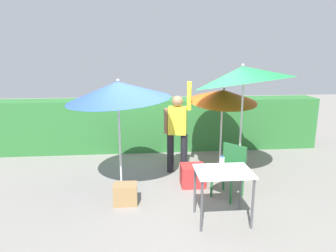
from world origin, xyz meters
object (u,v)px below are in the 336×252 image
object	(u,v)px
person_vendor	(177,128)
umbrella_orange	(223,96)
bottle_water	(222,165)
crate_cardboard	(125,194)
chair_plastic	(230,168)
umbrella_rainbow	(243,75)
umbrella_yellow	(118,91)
cooler_box	(193,175)
folding_table	(223,177)

from	to	relation	value
person_vendor	umbrella_orange	bearing A→B (deg)	13.62
umbrella_orange	bottle_water	xyz separation A→B (m)	(-0.60, -2.22, -0.66)
person_vendor	crate_cardboard	xyz separation A→B (m)	(-1.01, -1.28, -0.76)
person_vendor	bottle_water	distance (m)	2.02
person_vendor	chair_plastic	xyz separation A→B (m)	(0.77, -1.14, -0.42)
umbrella_rainbow	chair_plastic	distance (m)	1.67
umbrella_orange	person_vendor	size ratio (longest dim) A/B	0.94
umbrella_yellow	bottle_water	distance (m)	2.16
umbrella_orange	cooler_box	world-z (taller)	umbrella_orange
person_vendor	folding_table	bearing A→B (deg)	-77.39
chair_plastic	umbrella_rainbow	bearing A→B (deg)	60.06
umbrella_orange	folding_table	distance (m)	2.39
umbrella_yellow	crate_cardboard	xyz separation A→B (m)	(0.10, -0.59, -1.62)
umbrella_yellow	crate_cardboard	bearing A→B (deg)	-80.64
chair_plastic	cooler_box	size ratio (longest dim) A/B	2.01
person_vendor	umbrella_yellow	bearing A→B (deg)	-147.95
umbrella_rainbow	bottle_water	bearing A→B (deg)	-117.09
chair_plastic	crate_cardboard	world-z (taller)	chair_plastic
cooler_box	crate_cardboard	distance (m)	1.36
umbrella_rainbow	person_vendor	xyz separation A→B (m)	(-1.11, 0.55, -1.10)
umbrella_orange	crate_cardboard	xyz separation A→B (m)	(-2.00, -1.52, -1.38)
umbrella_yellow	bottle_water	world-z (taller)	umbrella_yellow
umbrella_rainbow	umbrella_orange	world-z (taller)	umbrella_rainbow
umbrella_rainbow	bottle_water	xyz separation A→B (m)	(-0.73, -1.43, -1.14)
chair_plastic	folding_table	distance (m)	0.87
umbrella_orange	crate_cardboard	bearing A→B (deg)	-142.72
umbrella_orange	cooler_box	bearing A→B (deg)	-129.99
bottle_water	umbrella_yellow	bearing A→B (deg)	139.24
person_vendor	crate_cardboard	size ratio (longest dim) A/B	4.89
umbrella_orange	umbrella_yellow	xyz separation A→B (m)	(-2.09, -0.93, 0.24)
umbrella_yellow	folding_table	distance (m)	2.26
crate_cardboard	bottle_water	size ratio (longest dim) A/B	1.60
umbrella_orange	bottle_water	bearing A→B (deg)	-105.22
cooler_box	chair_plastic	bearing A→B (deg)	-38.89
person_vendor	crate_cardboard	distance (m)	1.80
chair_plastic	bottle_water	world-z (taller)	bottle_water
umbrella_yellow	crate_cardboard	distance (m)	1.73
crate_cardboard	chair_plastic	bearing A→B (deg)	4.45
umbrella_orange	umbrella_rainbow	bearing A→B (deg)	-80.83
umbrella_orange	person_vendor	world-z (taller)	person_vendor
umbrella_yellow	folding_table	xyz separation A→B (m)	(1.54, -1.23, -1.11)
umbrella_rainbow	folding_table	size ratio (longest dim) A/B	3.02
umbrella_yellow	crate_cardboard	size ratio (longest dim) A/B	5.28
person_vendor	chair_plastic	world-z (taller)	person_vendor
folding_table	bottle_water	xyz separation A→B (m)	(-0.05, -0.06, 0.21)
person_vendor	bottle_water	xyz separation A→B (m)	(0.38, -1.98, -0.04)
umbrella_orange	chair_plastic	xyz separation A→B (m)	(-0.21, -1.38, -1.04)
umbrella_orange	bottle_water	size ratio (longest dim) A/B	7.39
person_vendor	cooler_box	xyz separation A→B (m)	(0.21, -0.69, -0.74)
chair_plastic	crate_cardboard	bearing A→B (deg)	-175.55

